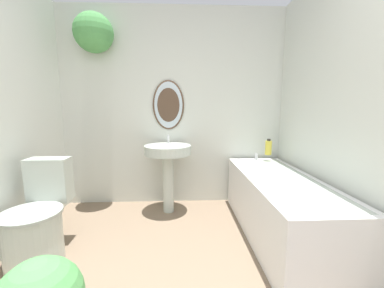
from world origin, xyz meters
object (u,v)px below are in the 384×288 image
object	(u,v)px
toilet	(38,222)
shampoo_bottle	(268,147)
bathtub	(279,205)
pedestal_sink	(168,159)

from	to	relation	value
toilet	shampoo_bottle	distance (m)	2.43
toilet	shampoo_bottle	size ratio (longest dim) A/B	4.07
toilet	bathtub	world-z (taller)	toilet
shampoo_bottle	pedestal_sink	bearing A→B (deg)	-175.34
toilet	shampoo_bottle	world-z (taller)	shampoo_bottle
bathtub	shampoo_bottle	distance (m)	0.82
bathtub	toilet	bearing A→B (deg)	-173.42
toilet	shampoo_bottle	xyz separation A→B (m)	(2.20, 0.92, 0.44)
pedestal_sink	toilet	bearing A→B (deg)	-140.82
toilet	pedestal_sink	distance (m)	1.34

